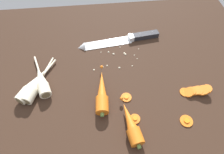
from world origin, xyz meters
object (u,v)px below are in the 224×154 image
chefs_knife (118,41)px  carrot_slice_stray_near (187,121)px  parsnip_mid_right (42,81)px  whole_carrot_second (131,125)px  carrot_slice_stack (196,91)px  whole_carrot (102,93)px  parsnip_mid_left (32,86)px  carrot_slice_stray_mid (135,119)px  carrot_slice_stray_far (126,97)px  parsnip_front (35,85)px

chefs_knife → carrot_slice_stray_near: size_ratio=8.64×
parsnip_mid_right → whole_carrot_second: bearing=-33.6°
parsnip_mid_right → carrot_slice_stack: (52.83, -9.01, -0.78)cm
chefs_knife → carrot_slice_stray_near: bearing=-65.3°
whole_carrot → parsnip_mid_left: whole_carrot is taller
chefs_knife → carrot_slice_stray_mid: bearing=-88.0°
parsnip_mid_left → carrot_slice_stack: size_ratio=1.80×
chefs_knife → carrot_slice_stray_near: (17.23, -37.46, -0.29)cm
carrot_slice_stack → carrot_slice_stray_far: 24.07cm
chefs_knife → carrot_slice_stray_far: size_ratio=9.83×
parsnip_front → carrot_slice_stray_far: 31.50cm
whole_carrot_second → carrot_slice_stray_near: 17.88cm
whole_carrot → parsnip_mid_left: size_ratio=1.08×
whole_carrot → carrot_slice_stray_mid: 13.67cm
carrot_slice_stray_far → parsnip_mid_left: bearing=167.9°
chefs_knife → parsnip_mid_right: size_ratio=1.81×
whole_carrot_second → carrot_slice_stray_near: size_ratio=4.22×
carrot_slice_stack → carrot_slice_stray_mid: 23.68cm
parsnip_front → carrot_slice_stray_far: parsnip_front is taller
carrot_slice_stack → chefs_knife: bearing=130.6°
parsnip_mid_right → carrot_slice_stray_far: size_ratio=5.42×
chefs_knife → whole_carrot_second: size_ratio=2.05×
carrot_slice_stray_mid → carrot_slice_stray_far: bearing=101.3°
whole_carrot_second → parsnip_mid_left: size_ratio=0.91×
chefs_knife → carrot_slice_stray_near: 41.23cm
whole_carrot_second → carrot_slice_stack: 26.24cm
whole_carrot_second → parsnip_mid_right: size_ratio=0.89×
carrot_slice_stack → carrot_slice_stray_far: bearing=178.8°
whole_carrot → carrot_slice_stray_far: (8.12, -1.51, -1.74)cm
parsnip_front → whole_carrot: bearing=-13.4°
carrot_slice_stack → parsnip_front: bearing=172.3°
whole_carrot_second → carrot_slice_stray_far: whole_carrot_second is taller
parsnip_mid_right → carrot_slice_stray_near: parsnip_mid_right is taller
chefs_knife → parsnip_front: parsnip_front is taller
chefs_knife → carrot_slice_stray_mid: 35.09cm
carrot_slice_stack → carrot_slice_stray_far: size_ratio=2.92×
whole_carrot_second → carrot_slice_stray_mid: 3.54cm
whole_carrot_second → carrot_slice_stray_near: whole_carrot_second is taller
parsnip_mid_right → parsnip_mid_left: bearing=-150.9°
parsnip_front → parsnip_mid_left: (-1.09, -0.06, 0.00)cm
carrot_slice_stray_near → carrot_slice_stray_far: size_ratio=1.14×
carrot_slice_stray_mid → chefs_knife: bearing=92.0°
parsnip_front → carrot_slice_stray_mid: size_ratio=5.91×
carrot_slice_stray_mid → parsnip_mid_right: bearing=151.5°
parsnip_mid_left → carrot_slice_stray_mid: bearing=-23.9°
carrot_slice_stack → carrot_slice_stray_near: (-6.47, -9.84, -0.84)cm
chefs_knife → parsnip_front: size_ratio=1.76×
whole_carrot_second → parsnip_mid_left: 35.99cm
whole_carrot → whole_carrot_second: same height
carrot_slice_stray_near → parsnip_mid_left: bearing=160.8°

